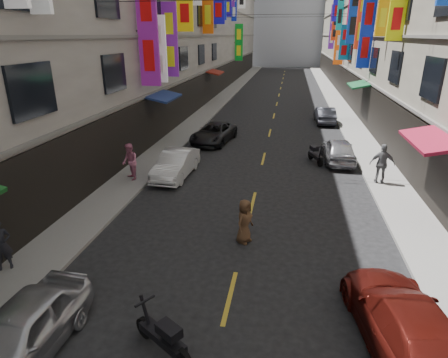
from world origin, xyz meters
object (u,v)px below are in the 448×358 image
at_px(car_right_near, 405,323).
at_px(pedestrian_lfar, 130,162).
at_px(scooter_far_right, 315,155).
at_px(pedestrian_lnear, 1,245).
at_px(car_left_far, 214,133).
at_px(pedestrian_crossing, 245,221).
at_px(car_right_far, 325,115).
at_px(scooter_crossing, 163,336).
at_px(car_left_mid, 176,164).
at_px(car_right_mid, 338,150).
at_px(pedestrian_rfar, 382,164).
at_px(car_left_near, 20,334).

distance_m(car_right_near, pedestrian_lfar, 12.99).
relative_size(scooter_far_right, pedestrian_lnear, 1.12).
distance_m(scooter_far_right, car_left_far, 6.90).
relative_size(car_right_near, pedestrian_crossing, 2.93).
xyz_separation_m(scooter_far_right, car_right_far, (1.21, 10.06, 0.19)).
bearing_deg(scooter_crossing, car_left_mid, 48.46).
relative_size(car_left_mid, pedestrian_lfar, 2.24).
xyz_separation_m(car_right_mid, pedestrian_crossing, (-3.97, -9.30, 0.11)).
xyz_separation_m(car_left_mid, car_left_far, (0.60, 6.39, -0.03)).
distance_m(car_left_mid, pedestrian_lfar, 2.17).
relative_size(car_right_near, car_right_mid, 1.16).
relative_size(pedestrian_rfar, pedestrian_crossing, 1.21).
xyz_separation_m(car_left_near, pedestrian_lnear, (-2.60, 2.73, 0.25)).
xyz_separation_m(car_right_mid, pedestrian_lnear, (-10.60, -12.18, 0.24)).
xyz_separation_m(car_right_far, pedestrian_lfar, (-9.87, -14.43, 0.35)).
distance_m(car_right_far, pedestrian_lfar, 17.49).
xyz_separation_m(car_left_near, pedestrian_rfar, (9.54, 11.68, 0.39)).
bearing_deg(car_right_far, car_right_mid, 87.32).
distance_m(car_left_far, pedestrian_crossing, 12.45).
relative_size(scooter_crossing, scooter_far_right, 0.91).
relative_size(car_right_far, pedestrian_rfar, 2.09).
bearing_deg(car_right_near, pedestrian_lnear, -14.48).
height_order(car_left_near, car_right_near, car_right_near).
height_order(pedestrian_lnear, pedestrian_lfar, pedestrian_lfar).
xyz_separation_m(scooter_far_right, pedestrian_rfar, (2.75, -2.83, 0.59)).
distance_m(car_right_near, pedestrian_lnear, 10.65).
xyz_separation_m(car_left_mid, car_right_near, (8.00, -9.47, 0.01)).
height_order(car_left_near, pedestrian_rfar, pedestrian_rfar).
xyz_separation_m(car_left_far, pedestrian_lnear, (-3.20, -14.84, 0.29)).
xyz_separation_m(car_right_mid, pedestrian_rfar, (1.54, -3.22, 0.38)).
bearing_deg(car_right_near, car_left_far, -73.97).
bearing_deg(scooter_far_right, car_left_near, 45.45).
bearing_deg(scooter_far_right, pedestrian_lnear, 31.98).
bearing_deg(pedestrian_lnear, scooter_crossing, -55.51).
xyz_separation_m(car_left_far, pedestrian_rfar, (8.94, -5.89, 0.43)).
bearing_deg(pedestrian_lnear, car_right_far, 29.46).
relative_size(car_right_mid, pedestrian_crossing, 2.53).
xyz_separation_m(car_left_near, car_left_far, (0.60, 17.57, -0.04)).
height_order(car_left_far, car_right_near, car_right_near).
bearing_deg(car_left_mid, car_left_far, 87.29).
distance_m(car_left_far, pedestrian_lfar, 7.84).
bearing_deg(car_right_near, scooter_far_right, -93.57).
distance_m(car_left_mid, pedestrian_lnear, 8.84).
relative_size(scooter_far_right, pedestrian_lfar, 1.01).
distance_m(car_left_far, car_right_far, 10.19).
bearing_deg(car_right_far, pedestrian_rfar, 94.12).
relative_size(scooter_far_right, car_right_near, 0.39).
relative_size(car_left_near, pedestrian_rfar, 2.07).
bearing_deg(car_left_far, pedestrian_rfar, -24.22).
distance_m(pedestrian_lfar, pedestrian_rfar, 11.51).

